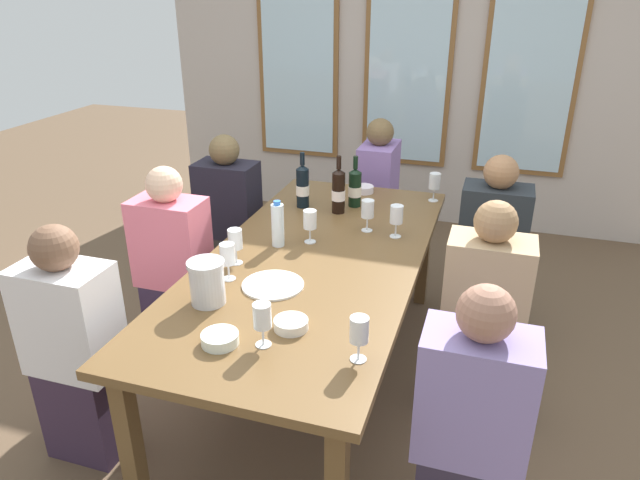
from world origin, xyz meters
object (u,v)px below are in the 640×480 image
wine_glass_1 (262,318)px  seated_person_1 (483,318)px  dining_table (314,269)px  wine_glass_4 (310,221)px  metal_pitcher (207,282)px  wine_glass_2 (227,255)px  wine_bottle_0 (303,186)px  wine_glass_3 (235,240)px  seated_person_0 (174,269)px  wine_bottle_2 (355,187)px  seated_person_2 (229,223)px  tasting_bowl_0 (364,189)px  tasting_bowl_2 (220,339)px  water_bottle (278,225)px  wine_glass_6 (435,182)px  seated_person_4 (76,352)px  white_plate_0 (273,285)px  seated_person_5 (470,434)px  wine_glass_7 (368,210)px  wine_glass_0 (397,216)px  seated_person_6 (377,199)px  seated_person_3 (490,253)px  wine_glass_5 (359,331)px  wine_bottle_1 (338,191)px  tasting_bowl_1 (291,324)px

wine_glass_1 → seated_person_1: 1.15m
dining_table → wine_glass_4: 0.26m
metal_pitcher → wine_glass_2: bearing=92.6°
wine_bottle_0 → wine_glass_3: 0.81m
seated_person_0 → dining_table: bearing=-2.3°
wine_bottle_2 → seated_person_2: seated_person_2 is taller
wine_glass_1 → wine_glass_3: 0.70m
tasting_bowl_0 → tasting_bowl_2: same height
water_bottle → wine_glass_2: 0.41m
wine_bottle_0 → wine_glass_6: size_ratio=1.90×
seated_person_4 → water_bottle: bearing=54.4°
white_plate_0 → wine_bottle_2: (0.09, 1.07, 0.11)m
seated_person_0 → seated_person_1: same height
water_bottle → seated_person_1: (1.04, -0.04, -0.33)m
wine_glass_6 → seated_person_5: 1.79m
wine_glass_2 → seated_person_5: bearing=-20.9°
white_plate_0 → dining_table: bearing=76.1°
dining_table → seated_person_2: bearing=138.6°
wine_glass_1 → seated_person_5: seated_person_5 is taller
wine_bottle_2 → wine_glass_2: wine_bottle_2 is taller
wine_glass_7 → seated_person_4: 1.56m
wine_glass_0 → wine_bottle_2: bearing=130.5°
wine_bottle_0 → wine_bottle_2: bearing=19.6°
wine_glass_4 → seated_person_5: 1.32m
wine_bottle_0 → seated_person_6: size_ratio=0.30×
wine_bottle_0 → seated_person_4: bearing=-111.2°
wine_glass_6 → tasting_bowl_2: bearing=-107.3°
tasting_bowl_0 → wine_glass_7: bearing=-74.8°
seated_person_0 → seated_person_3: bearing=24.3°
dining_table → seated_person_0: bearing=177.7°
white_plate_0 → tasting_bowl_2: size_ratio=1.96×
wine_glass_2 → seated_person_5: seated_person_5 is taller
wine_glass_5 → seated_person_2: (-1.23, 1.47, -0.34)m
wine_bottle_1 → tasting_bowl_1: (0.16, -1.23, -0.11)m
seated_person_4 → seated_person_6: bearing=69.8°
wine_glass_2 → water_bottle: bearing=79.1°
dining_table → tasting_bowl_2: bearing=-97.3°
metal_pitcher → seated_person_6: seated_person_6 is taller
wine_glass_3 → wine_glass_4: 0.42m
wine_bottle_0 → wine_glass_2: bearing=-91.0°
dining_table → seated_person_1: bearing=2.2°
wine_glass_7 → white_plate_0: bearing=-109.2°
wine_glass_1 → seated_person_1: (0.77, 0.80, -0.33)m
seated_person_0 → wine_glass_0: bearing=15.8°
wine_glass_1 → wine_glass_2: 0.55m
wine_bottle_1 → seated_person_5: size_ratio=0.30×
wine_glass_7 → wine_bottle_2: bearing=114.8°
wine_bottle_0 → tasting_bowl_1: size_ratio=2.46×
seated_person_5 → seated_person_2: bearing=137.9°
seated_person_2 → seated_person_6: size_ratio=1.00×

